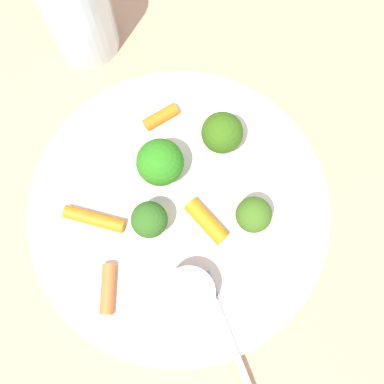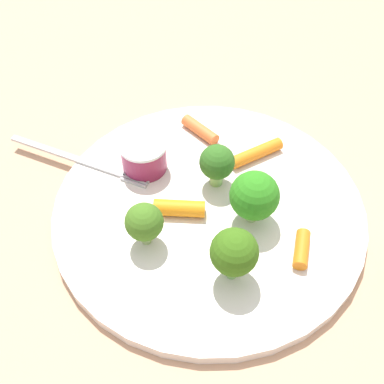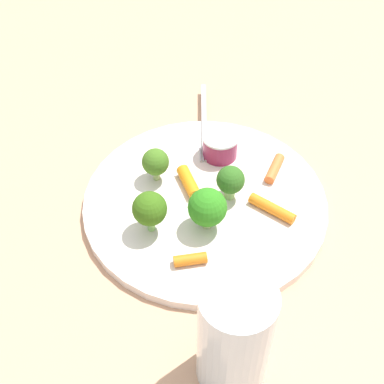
{
  "view_description": "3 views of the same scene",
  "coord_description": "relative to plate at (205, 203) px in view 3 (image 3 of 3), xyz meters",
  "views": [
    {
      "loc": [
        -0.0,
        0.1,
        0.49
      ],
      "look_at": [
        -0.02,
        -0.01,
        0.03
      ],
      "focal_mm": 48.05,
      "sensor_mm": 36.0,
      "label": 1
    },
    {
      "loc": [
        -0.23,
        -0.16,
        0.36
      ],
      "look_at": [
        -0.01,
        0.01,
        0.03
      ],
      "focal_mm": 44.28,
      "sensor_mm": 36.0,
      "label": 2
    },
    {
      "loc": [
        0.09,
        -0.43,
        0.5
      ],
      "look_at": [
        -0.02,
        -0.0,
        0.02
      ],
      "focal_mm": 50.99,
      "sensor_mm": 36.0,
      "label": 3
    }
  ],
  "objects": [
    {
      "name": "ground_plane",
      "position": [
        0.0,
        0.0,
        -0.01
      ],
      "size": [
        2.4,
        2.4,
        0.0
      ],
      "primitive_type": "plane",
      "color": "tan"
    },
    {
      "name": "plate",
      "position": [
        0.0,
        0.0,
        0.0
      ],
      "size": [
        0.29,
        0.29,
        0.01
      ],
      "primitive_type": "cylinder",
      "color": "silver",
      "rests_on": "ground_plane"
    },
    {
      "name": "sauce_cup",
      "position": [
        0.0,
        0.08,
        0.02
      ],
      "size": [
        0.05,
        0.05,
        0.03
      ],
      "color": "maroon",
      "rests_on": "plate"
    },
    {
      "name": "broccoli_floret_0",
      "position": [
        0.01,
        -0.04,
        0.04
      ],
      "size": [
        0.04,
        0.04,
        0.05
      ],
      "color": "#94A96B",
      "rests_on": "plate"
    },
    {
      "name": "broccoli_floret_1",
      "position": [
        -0.07,
        0.02,
        0.03
      ],
      "size": [
        0.03,
        0.03,
        0.04
      ],
      "color": "#9BB468",
      "rests_on": "plate"
    },
    {
      "name": "broccoli_floret_2",
      "position": [
        0.03,
        0.01,
        0.03
      ],
      "size": [
        0.03,
        0.03,
        0.05
      ],
      "color": "#8DBA66",
      "rests_on": "plate"
    },
    {
      "name": "broccoli_floret_3",
      "position": [
        -0.05,
        -0.06,
        0.04
      ],
      "size": [
        0.04,
        0.04,
        0.05
      ],
      "color": "#7FB75D",
      "rests_on": "plate"
    },
    {
      "name": "carrot_stick_0",
      "position": [
        0.07,
        0.07,
        0.01
      ],
      "size": [
        0.02,
        0.05,
        0.01
      ],
      "primitive_type": "cylinder",
      "rotation": [
        1.57,
        0.0,
        6.13
      ],
      "color": "orange",
      "rests_on": "plate"
    },
    {
      "name": "carrot_stick_1",
      "position": [
        0.08,
        0.0,
        0.01
      ],
      "size": [
        0.06,
        0.03,
        0.01
      ],
      "primitive_type": "cylinder",
      "rotation": [
        1.57,
        0.0,
        4.32
      ],
      "color": "orange",
      "rests_on": "plate"
    },
    {
      "name": "carrot_stick_2",
      "position": [
        -0.02,
        0.02,
        0.01
      ],
      "size": [
        0.04,
        0.05,
        0.02
      ],
      "primitive_type": "cylinder",
      "rotation": [
        1.57,
        0.0,
        0.6
      ],
      "color": "orange",
      "rests_on": "plate"
    },
    {
      "name": "carrot_stick_3",
      "position": [
        0.01,
        -0.09,
        0.01
      ],
      "size": [
        0.04,
        0.03,
        0.01
      ],
      "primitive_type": "cylinder",
      "rotation": [
        1.57,
        0.0,
        5.14
      ],
      "color": "orange",
      "rests_on": "plate"
    },
    {
      "name": "fork",
      "position": [
        -0.03,
        0.14,
        0.01
      ],
      "size": [
        0.05,
        0.16,
        0.0
      ],
      "color": "#B6B5B5",
      "rests_on": "plate"
    },
    {
      "name": "drinking_glass",
      "position": [
        0.07,
        -0.2,
        0.06
      ],
      "size": [
        0.07,
        0.07,
        0.13
      ],
      "primitive_type": "cylinder",
      "color": "silver",
      "rests_on": "ground_plane"
    }
  ]
}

